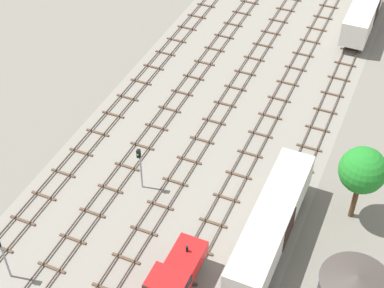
{
  "coord_description": "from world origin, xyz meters",
  "views": [
    {
      "loc": [
        15.72,
        17.2,
        36.76
      ],
      "look_at": [
        0.0,
        53.17,
        1.5
      ],
      "focal_mm": 54.94,
      "sensor_mm": 36.0,
      "label": 1
    }
  ],
  "objects": [
    {
      "name": "freight_boxcar_centre_right_near",
      "position": [
        9.57,
        46.38,
        2.45
      ],
      "size": [
        2.87,
        14.0,
        3.6
      ],
      "color": "beige",
      "rests_on": "ground"
    },
    {
      "name": "freight_boxcar_centre_right_mid",
      "position": [
        9.57,
        82.3,
        2.45
      ],
      "size": [
        2.87,
        14.0,
        3.6
      ],
      "color": "beige",
      "rests_on": "ground"
    },
    {
      "name": "shunter_loco_centre_nearest",
      "position": [
        4.78,
        38.45,
        2.01
      ],
      "size": [
        2.74,
        8.46,
        3.1
      ],
      "color": "red",
      "rests_on": "ground"
    },
    {
      "name": "signal_post_near",
      "position": [
        -2.39,
        47.82,
        2.94
      ],
      "size": [
        0.28,
        0.47,
        4.57
      ],
      "color": "gray",
      "rests_on": "ground"
    },
    {
      "name": "track_centre_right",
      "position": [
        9.56,
        57.0,
        0.14
      ],
      "size": [
        2.4,
        126.0,
        0.29
      ],
      "color": "#47382D",
      "rests_on": "ground"
    },
    {
      "name": "track_centre",
      "position": [
        4.78,
        57.0,
        0.14
      ],
      "size": [
        2.4,
        126.0,
        0.29
      ],
      "color": "#47382D",
      "rests_on": "ground"
    },
    {
      "name": "lineside_tree_1",
      "position": [
        14.86,
        51.86,
        5.18
      ],
      "size": [
        3.72,
        3.72,
        7.08
      ],
      "color": "#4C331E",
      "rests_on": "ground"
    },
    {
      "name": "signal_post_nearest",
      "position": [
        -7.17,
        35.6,
        2.96
      ],
      "size": [
        0.28,
        0.47,
        4.6
      ],
      "color": "gray",
      "rests_on": "ground"
    },
    {
      "name": "track_left",
      "position": [
        -4.78,
        57.0,
        0.14
      ],
      "size": [
        2.4,
        126.0,
        0.29
      ],
      "color": "#47382D",
      "rests_on": "ground"
    },
    {
      "name": "track_far_left",
      "position": [
        -9.56,
        57.0,
        0.14
      ],
      "size": [
        2.4,
        126.0,
        0.29
      ],
      "color": "#47382D",
      "rests_on": "ground"
    },
    {
      "name": "ballast_bed",
      "position": [
        0.0,
        56.0,
        0.0
      ],
      "size": [
        23.13,
        176.0,
        0.01
      ],
      "primitive_type": "cube",
      "color": "gray",
      "rests_on": "ground"
    },
    {
      "name": "ground_plane",
      "position": [
        0.0,
        56.0,
        0.0
      ],
      "size": [
        480.0,
        480.0,
        0.0
      ],
      "primitive_type": "plane",
      "color": "slate"
    },
    {
      "name": "track_centre_left",
      "position": [
        0.0,
        57.0,
        0.14
      ],
      "size": [
        2.4,
        126.0,
        0.29
      ],
      "color": "#47382D",
      "rests_on": "ground"
    }
  ]
}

